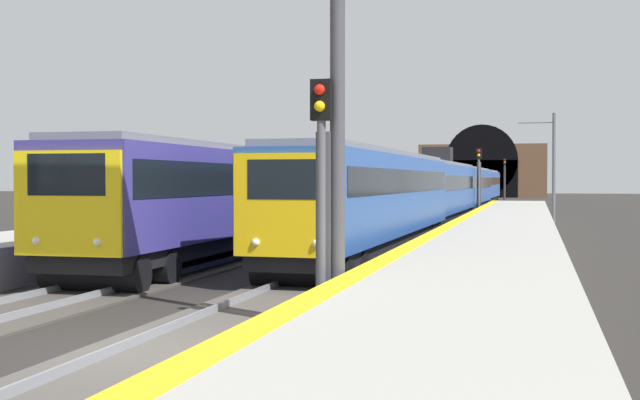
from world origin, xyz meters
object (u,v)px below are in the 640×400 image
(train_main_approaching, at_px, (454,188))
(catenary_mast_far, at_px, (553,166))
(train_adjacent_platform, at_px, (346,188))
(railway_signal_far, at_px, (505,176))
(railway_signal_mid, at_px, (479,178))
(overhead_signal_gantry, at_px, (115,26))
(railway_signal_near, at_px, (322,183))

(train_main_approaching, distance_m, catenary_mast_far, 8.20)
(train_adjacent_platform, distance_m, catenary_mast_far, 14.49)
(railway_signal_far, bearing_deg, train_main_approaching, -2.23)
(railway_signal_mid, bearing_deg, train_adjacent_platform, -30.49)
(railway_signal_mid, bearing_deg, railway_signal_far, -180.00)
(train_adjacent_platform, xyz_separation_m, railway_signal_far, (60.58, -6.79, 0.91))
(railway_signal_far, bearing_deg, train_adjacent_platform, -6.39)
(train_main_approaching, distance_m, railway_signal_far, 47.70)
(train_adjacent_platform, height_order, overhead_signal_gantry, overhead_signal_gantry)
(railway_signal_near, relative_size, railway_signal_far, 0.85)
(train_main_approaching, relative_size, overhead_signal_gantry, 8.59)
(overhead_signal_gantry, bearing_deg, train_main_approaching, -3.18)
(train_adjacent_platform, height_order, railway_signal_far, railway_signal_far)
(railway_signal_mid, relative_size, overhead_signal_gantry, 0.53)
(railway_signal_far, bearing_deg, railway_signal_mid, 0.00)
(railway_signal_far, distance_m, catenary_mast_far, 52.33)
(train_adjacent_platform, bearing_deg, overhead_signal_gantry, 4.03)
(railway_signal_near, bearing_deg, railway_signal_mid, -180.00)
(train_main_approaching, bearing_deg, railway_signal_near, 3.40)
(railway_signal_near, relative_size, railway_signal_mid, 0.93)
(railway_signal_far, height_order, overhead_signal_gantry, overhead_signal_gantry)
(train_main_approaching, xyz_separation_m, railway_signal_near, (-44.69, -1.86, 0.56))
(railway_signal_far, height_order, catenary_mast_far, catenary_mast_far)
(railway_signal_near, distance_m, overhead_signal_gantry, 5.33)
(train_main_approaching, relative_size, railway_signal_mid, 16.25)
(overhead_signal_gantry, bearing_deg, catenary_mast_far, -12.96)
(overhead_signal_gantry, bearing_deg, railway_signal_far, -2.69)
(train_adjacent_platform, bearing_deg, train_main_approaching, 158.67)
(train_main_approaching, height_order, catenary_mast_far, catenary_mast_far)
(railway_signal_near, distance_m, railway_signal_far, 92.34)
(overhead_signal_gantry, bearing_deg, railway_signal_mid, -5.74)
(railway_signal_near, xyz_separation_m, overhead_signal_gantry, (0.27, 4.32, 3.11))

